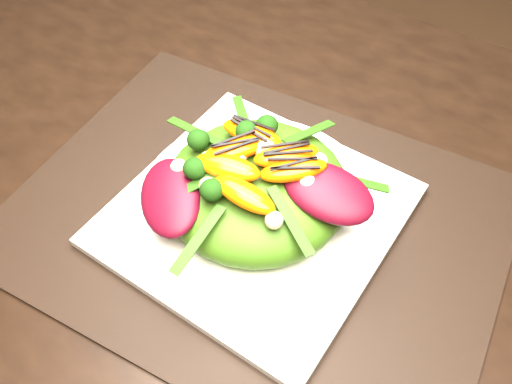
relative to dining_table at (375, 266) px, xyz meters
The scene contains 10 objects.
dining_table is the anchor object (origin of this frame).
placemat 0.15m from the dining_table, 168.99° to the right, with size 0.54×0.41×0.00m, color black.
plate_base 0.15m from the dining_table, 168.99° to the right, with size 0.29×0.29×0.01m, color silver.
salad_bowl 0.15m from the dining_table, 168.99° to the right, with size 0.27×0.27×0.02m, color white.
lettuce_mound 0.16m from the dining_table, 168.99° to the right, with size 0.20×0.20×0.07m, color #3C6412.
radicchio_leaf 0.13m from the dining_table, 165.32° to the right, with size 0.10×0.06×0.02m, color #420712.
orange_segment 0.20m from the dining_table, behind, with size 0.07×0.03×0.02m, color #F45604.
broccoli_floret 0.24m from the dining_table, behind, with size 0.03×0.03×0.03m, color black.
macadamia_nut 0.18m from the dining_table, 144.07° to the right, with size 0.02×0.02×0.02m, color beige.
balsamic_drizzle 0.20m from the dining_table, behind, with size 0.05×0.00×0.00m, color black.
Camera 1 is at (0.05, -0.34, 1.26)m, focal length 38.00 mm.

